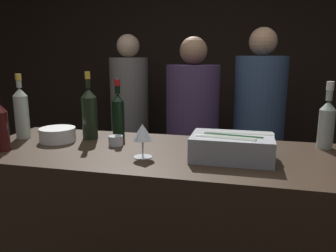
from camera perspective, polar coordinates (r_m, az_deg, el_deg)
name	(u,v)px	position (r m, az deg, el deg)	size (l,w,h in m)	color
wall_back_chalkboard	(212,68)	(3.55, 7.67, 10.04)	(6.40, 0.06, 2.80)	black
bar_counter	(166,250)	(1.82, -0.27, -20.71)	(1.94, 0.70, 1.06)	#2D2116
ice_bin_with_bottles	(232,145)	(1.49, 11.11, -3.35)	(0.36, 0.24, 0.12)	#9EA0A5
bowl_white	(58,134)	(1.88, -18.66, -1.35)	(0.19, 0.19, 0.07)	white
wine_glass	(143,133)	(1.48, -4.46, -1.26)	(0.09, 0.09, 0.16)	silver
candle_votive	(116,141)	(1.72, -9.09, -2.52)	(0.07, 0.07, 0.05)	silver
red_wine_bottle_burgundy	(118,112)	(1.90, -8.68, 2.34)	(0.07, 0.07, 0.33)	black
champagne_bottle	(89,112)	(1.87, -13.54, 2.36)	(0.08, 0.08, 0.37)	black
rose_wine_bottle	(21,111)	(2.01, -24.16, 2.34)	(0.08, 0.08, 0.36)	#9EA899
white_wine_bottle	(327,122)	(1.81, 25.91, 0.71)	(0.08, 0.08, 0.33)	#9EA899
red_wine_bottle_tall	(0,124)	(1.78, -27.27, 0.25)	(0.08, 0.08, 0.33)	#380F0F
person_in_hoodie	(130,116)	(3.15, -6.66, 1.74)	(0.36, 0.36, 1.72)	black
person_blond_tee	(192,134)	(2.60, 4.24, -1.37)	(0.41, 0.41, 1.66)	black
person_grey_polo	(258,128)	(2.68, 15.41, -0.41)	(0.39, 0.39, 1.73)	black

